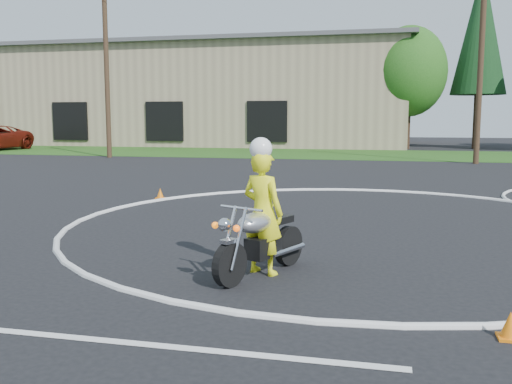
# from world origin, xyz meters

# --- Properties ---
(ground) EXTENTS (120.00, 120.00, 0.00)m
(ground) POSITION_xyz_m (0.00, 0.00, 0.00)
(ground) COLOR black
(ground) RESTS_ON ground
(grass_strip) EXTENTS (120.00, 10.00, 0.02)m
(grass_strip) POSITION_xyz_m (0.00, 27.00, 0.01)
(grass_strip) COLOR #1E4714
(grass_strip) RESTS_ON ground
(course_markings) EXTENTS (19.05, 19.05, 0.12)m
(course_markings) POSITION_xyz_m (2.17, 4.35, 0.01)
(course_markings) COLOR silver
(course_markings) RESTS_ON ground
(primary_motorcycle) EXTENTS (1.09, 1.95, 1.09)m
(primary_motorcycle) POSITION_xyz_m (-1.06, -1.23, 0.53)
(primary_motorcycle) COLOR black
(primary_motorcycle) RESTS_ON ground
(rider_primary_grp) EXTENTS (0.79, 0.67, 2.03)m
(rider_primary_grp) POSITION_xyz_m (-1.05, -1.09, 0.98)
(rider_primary_grp) COLOR #FEFF1A
(rider_primary_grp) RESTS_ON ground
(warehouse) EXTENTS (41.00, 17.00, 8.30)m
(warehouse) POSITION_xyz_m (-18.00, 39.99, 4.16)
(warehouse) COLOR tan
(warehouse) RESTS_ON ground
(utility_poles) EXTENTS (41.60, 1.12, 10.00)m
(utility_poles) POSITION_xyz_m (5.00, 21.00, 5.20)
(utility_poles) COLOR #473321
(utility_poles) RESTS_ON ground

